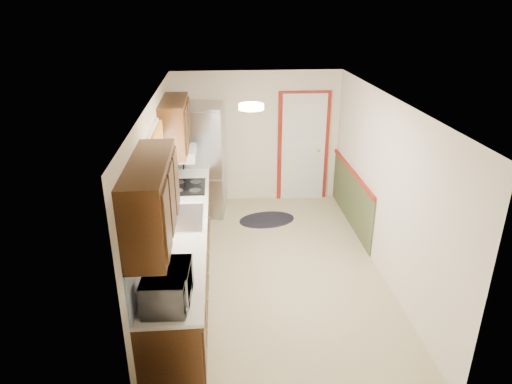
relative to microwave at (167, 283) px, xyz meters
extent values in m
cube|color=tan|center=(1.20, 1.95, -1.14)|extent=(3.20, 5.20, 0.12)
cube|color=white|center=(1.20, 1.95, 1.26)|extent=(3.20, 5.20, 0.12)
cube|color=white|center=(1.20, 4.45, 0.06)|extent=(3.20, 0.10, 2.40)
cube|color=white|center=(1.20, -0.55, 0.06)|extent=(3.20, 0.10, 2.40)
cube|color=white|center=(-0.30, 1.95, 0.06)|extent=(0.10, 5.20, 2.40)
cube|color=white|center=(2.70, 1.95, 0.06)|extent=(0.10, 5.20, 2.40)
cube|color=#391F0D|center=(0.00, 1.65, -0.69)|extent=(0.60, 4.00, 0.90)
cube|color=silver|center=(0.01, 1.65, -0.22)|extent=(0.63, 4.00, 0.04)
cube|color=#5487CE|center=(-0.29, 1.65, 0.07)|extent=(0.02, 4.00, 0.55)
cube|color=#391F0D|center=(-0.12, 0.35, 0.68)|extent=(0.35, 1.40, 0.75)
cube|color=#391F0D|center=(-0.12, 3.05, 0.68)|extent=(0.35, 1.20, 0.75)
cube|color=white|center=(-0.29, 1.75, 0.48)|extent=(0.02, 1.00, 0.90)
cube|color=#DE5A29|center=(-0.24, 1.75, 0.83)|extent=(0.05, 1.12, 0.24)
cube|color=#B7B7BC|center=(0.01, 1.75, -0.20)|extent=(0.52, 0.82, 0.02)
cube|color=white|center=(-0.07, 3.10, 0.23)|extent=(0.45, 0.60, 0.15)
cube|color=maroon|center=(2.05, 4.42, -0.14)|extent=(0.94, 0.05, 2.08)
cube|color=white|center=(2.05, 4.39, -0.14)|extent=(0.80, 0.04, 2.00)
cube|color=#3F4A29|center=(2.69, 3.30, -0.69)|extent=(0.02, 2.30, 0.90)
cube|color=maroon|center=(2.67, 3.30, -0.22)|extent=(0.04, 2.30, 0.06)
cylinder|color=#FFD88C|center=(0.90, 1.75, 1.22)|extent=(0.30, 0.30, 0.06)
imported|color=white|center=(0.00, 0.00, 0.00)|extent=(0.36, 0.62, 0.41)
cube|color=#B7B7BC|center=(0.18, 4.00, -0.18)|extent=(0.88, 0.83, 1.92)
cylinder|color=black|center=(-0.09, 3.59, -0.28)|extent=(0.02, 0.02, 1.34)
ellipsoid|color=black|center=(1.29, 3.50, -1.14)|extent=(1.07, 0.79, 0.01)
cube|color=black|center=(0.01, 2.79, -0.19)|extent=(0.54, 0.65, 0.02)
camera|label=1|loc=(0.51, -3.54, 2.37)|focal=32.00mm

